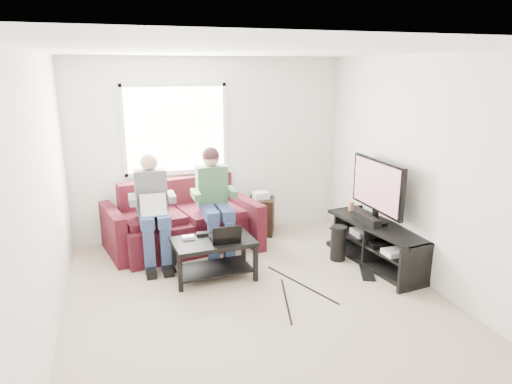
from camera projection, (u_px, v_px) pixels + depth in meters
floor at (257, 300)px, 4.95m from camera, size 4.50×4.50×0.00m
ceiling at (257, 50)px, 4.27m from camera, size 4.50×4.50×0.00m
wall_back at (211, 148)px, 6.68m from camera, size 4.50×0.00×4.50m
wall_front at (380, 279)px, 2.54m from camera, size 4.50×0.00×4.50m
wall_left at (42, 201)px, 4.03m from camera, size 0.00×4.50×4.50m
wall_right at (424, 171)px, 5.19m from camera, size 0.00×4.50×4.50m
window at (176, 129)px, 6.44m from camera, size 1.48×0.04×1.28m
sofa at (181, 224)px, 6.33m from camera, size 2.16×1.27×0.93m
person_left at (153, 204)px, 5.77m from camera, size 0.40×0.70×1.39m
person_right at (214, 194)px, 6.00m from camera, size 0.40×0.71×1.43m
laptop_silver at (154, 209)px, 5.62m from camera, size 0.35×0.26×0.24m
coffee_table at (214, 250)px, 5.42m from camera, size 0.98×0.64×0.47m
laptop_black at (225, 232)px, 5.32m from camera, size 0.37×0.28×0.24m
controller_a at (188, 237)px, 5.41m from camera, size 0.14×0.09×0.04m
controller_b at (202, 234)px, 5.52m from camera, size 0.14×0.09×0.04m
controller_c at (235, 232)px, 5.61m from camera, size 0.15×0.11×0.04m
tv_stand at (378, 246)px, 5.83m from camera, size 0.69×1.66×0.53m
tv at (377, 187)px, 5.73m from camera, size 0.12×1.10×0.81m
soundbar at (367, 219)px, 5.80m from camera, size 0.12×0.50×0.10m
drink_cup at (351, 206)px, 6.31m from camera, size 0.08×0.08×0.12m
console_white at (396, 252)px, 5.45m from camera, size 0.30×0.22×0.06m
console_grey at (366, 232)px, 6.09m from camera, size 0.34×0.26×0.08m
console_black at (380, 241)px, 5.77m from camera, size 0.38×0.30×0.07m
subwoofer at (338, 243)px, 5.94m from camera, size 0.20×0.20×0.46m
keyboard_floor at (367, 272)px, 5.59m from camera, size 0.31×0.46×0.02m
end_table at (261, 215)px, 6.88m from camera, size 0.37×0.37×0.66m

